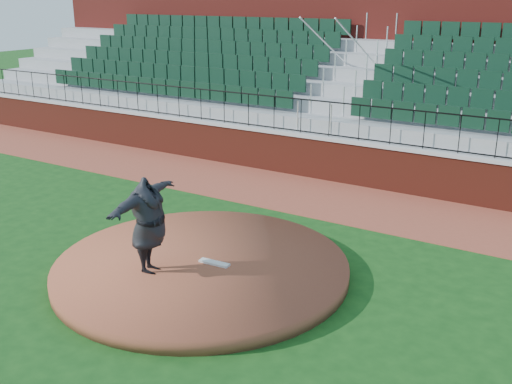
% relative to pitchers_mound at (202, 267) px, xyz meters
% --- Properties ---
extents(ground, '(90.00, 90.00, 0.00)m').
position_rel_pitchers_mound_xyz_m(ground, '(0.29, 0.06, -0.12)').
color(ground, '#124013').
rests_on(ground, ground).
extents(warning_track, '(34.00, 3.20, 0.01)m').
position_rel_pitchers_mound_xyz_m(warning_track, '(0.29, 5.46, -0.12)').
color(warning_track, brown).
rests_on(warning_track, ground).
extents(field_wall, '(34.00, 0.35, 1.20)m').
position_rel_pitchers_mound_xyz_m(field_wall, '(0.29, 7.06, 0.47)').
color(field_wall, maroon).
rests_on(field_wall, ground).
extents(wall_cap, '(34.00, 0.45, 0.10)m').
position_rel_pitchers_mound_xyz_m(wall_cap, '(0.29, 7.06, 1.12)').
color(wall_cap, '#B7B7B7').
rests_on(wall_cap, field_wall).
extents(wall_railing, '(34.00, 0.05, 1.00)m').
position_rel_pitchers_mound_xyz_m(wall_railing, '(0.29, 7.06, 1.67)').
color(wall_railing, black).
rests_on(wall_railing, wall_cap).
extents(seating_stands, '(34.00, 5.10, 4.60)m').
position_rel_pitchers_mound_xyz_m(seating_stands, '(0.29, 9.79, 2.18)').
color(seating_stands, gray).
rests_on(seating_stands, ground).
extents(concourse_wall, '(34.00, 0.50, 5.50)m').
position_rel_pitchers_mound_xyz_m(concourse_wall, '(0.29, 12.59, 2.62)').
color(concourse_wall, maroon).
rests_on(concourse_wall, ground).
extents(pitchers_mound, '(5.76, 5.76, 0.25)m').
position_rel_pitchers_mound_xyz_m(pitchers_mound, '(0.00, 0.00, 0.00)').
color(pitchers_mound, brown).
rests_on(pitchers_mound, ground).
extents(pitching_rubber, '(0.64, 0.20, 0.04)m').
position_rel_pitchers_mound_xyz_m(pitching_rubber, '(0.27, 0.04, 0.15)').
color(pitching_rubber, silver).
rests_on(pitching_rubber, pitchers_mound).
extents(pitcher, '(1.11, 2.37, 1.86)m').
position_rel_pitchers_mound_xyz_m(pitcher, '(-0.56, -0.84, 1.06)').
color(pitcher, black).
rests_on(pitcher, pitchers_mound).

